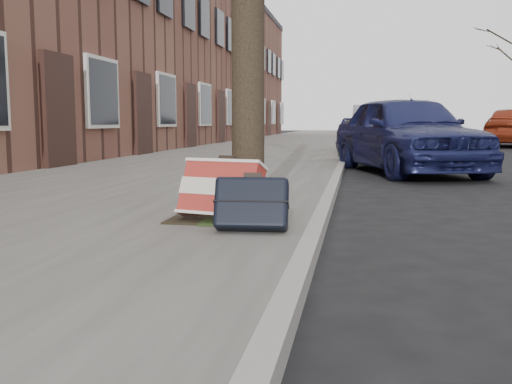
% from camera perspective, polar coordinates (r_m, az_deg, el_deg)
% --- Properties ---
extents(near_sidewalk, '(5.00, 70.00, 0.12)m').
position_cam_1_polar(near_sidewalk, '(18.56, 1.61, 4.40)').
color(near_sidewalk, slate).
rests_on(near_sidewalk, ground).
extents(house_near, '(6.80, 40.00, 7.00)m').
position_cam_1_polar(house_near, '(21.35, -14.27, 13.79)').
color(house_near, brown).
rests_on(house_near, ground).
extents(dirt_patch, '(0.85, 0.85, 0.02)m').
position_cam_1_polar(dirt_patch, '(4.72, -2.91, -2.43)').
color(dirt_patch, black).
rests_on(dirt_patch, near_sidewalk).
extents(suitcase_red, '(0.70, 0.50, 0.49)m').
position_cam_1_polar(suitcase_red, '(4.49, -3.48, 0.13)').
color(suitcase_red, maroon).
rests_on(suitcase_red, near_sidewalk).
extents(suitcase_navy, '(0.55, 0.35, 0.41)m').
position_cam_1_polar(suitcase_navy, '(4.07, -0.44, -1.12)').
color(suitcase_navy, black).
rests_on(suitcase_navy, near_sidewalk).
extents(car_near_front, '(2.87, 4.44, 1.41)m').
position_cam_1_polar(car_near_front, '(10.49, 14.75, 5.70)').
color(car_near_front, '#1A1E4E').
rests_on(car_near_front, ground).
extents(car_near_mid, '(1.63, 4.20, 1.36)m').
position_cam_1_polar(car_near_mid, '(15.66, 12.38, 6.04)').
color(car_near_mid, '#9C9EA4').
rests_on(car_near_mid, ground).
extents(car_near_back, '(2.98, 5.25, 1.38)m').
position_cam_1_polar(car_near_back, '(27.82, 11.58, 6.43)').
color(car_near_back, '#3B3B41').
rests_on(car_near_back, ground).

